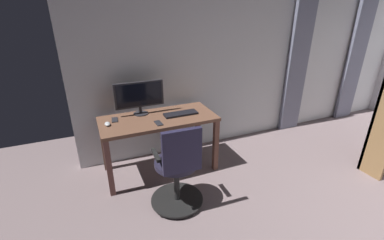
{
  "coord_description": "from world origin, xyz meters",
  "views": [
    {
      "loc": [
        2.6,
        0.0,
        1.97
      ],
      "look_at": [
        1.65,
        -2.23,
        0.9
      ],
      "focal_mm": 24.64,
      "sensor_mm": 36.0,
      "label": 1
    }
  ],
  "objects_px": {
    "cell_phone_by_monitor": "(158,123)",
    "computer_monitor": "(139,96)",
    "cell_phone_face_up": "(115,120)",
    "computer_keyboard": "(181,114)",
    "office_chair": "(178,171)",
    "computer_mouse": "(107,124)",
    "desk": "(159,125)"
  },
  "relations": [
    {
      "from": "cell_phone_face_up",
      "to": "cell_phone_by_monitor",
      "type": "xyz_separation_m",
      "value": [
        -0.45,
        0.29,
        0.0
      ]
    },
    {
      "from": "computer_monitor",
      "to": "office_chair",
      "type": "bearing_deg",
      "value": 98.24
    },
    {
      "from": "desk",
      "to": "computer_mouse",
      "type": "bearing_deg",
      "value": -0.41
    },
    {
      "from": "cell_phone_by_monitor",
      "to": "cell_phone_face_up",
      "type": "bearing_deg",
      "value": -36.16
    },
    {
      "from": "desk",
      "to": "cell_phone_face_up",
      "type": "bearing_deg",
      "value": -13.79
    },
    {
      "from": "desk",
      "to": "computer_mouse",
      "type": "distance_m",
      "value": 0.6
    },
    {
      "from": "office_chair",
      "to": "computer_keyboard",
      "type": "distance_m",
      "value": 0.84
    },
    {
      "from": "computer_keyboard",
      "to": "computer_mouse",
      "type": "xyz_separation_m",
      "value": [
        0.87,
        -0.03,
        0.01
      ]
    },
    {
      "from": "computer_keyboard",
      "to": "desk",
      "type": "bearing_deg",
      "value": -4.62
    },
    {
      "from": "computer_keyboard",
      "to": "cell_phone_by_monitor",
      "type": "distance_m",
      "value": 0.36
    },
    {
      "from": "desk",
      "to": "computer_monitor",
      "type": "distance_m",
      "value": 0.42
    },
    {
      "from": "desk",
      "to": "cell_phone_by_monitor",
      "type": "distance_m",
      "value": 0.21
    },
    {
      "from": "desk",
      "to": "cell_phone_by_monitor",
      "type": "height_order",
      "value": "cell_phone_by_monitor"
    },
    {
      "from": "computer_mouse",
      "to": "cell_phone_face_up",
      "type": "height_order",
      "value": "computer_mouse"
    },
    {
      "from": "computer_mouse",
      "to": "cell_phone_by_monitor",
      "type": "relative_size",
      "value": 0.69
    },
    {
      "from": "office_chair",
      "to": "computer_keyboard",
      "type": "relative_size",
      "value": 2.33
    },
    {
      "from": "cell_phone_by_monitor",
      "to": "computer_monitor",
      "type": "bearing_deg",
      "value": -75.01
    },
    {
      "from": "cell_phone_face_up",
      "to": "computer_keyboard",
      "type": "bearing_deg",
      "value": 176.14
    },
    {
      "from": "computer_monitor",
      "to": "cell_phone_face_up",
      "type": "distance_m",
      "value": 0.41
    },
    {
      "from": "office_chair",
      "to": "cell_phone_face_up",
      "type": "xyz_separation_m",
      "value": [
        0.46,
        -0.86,
        0.29
      ]
    },
    {
      "from": "desk",
      "to": "computer_monitor",
      "type": "relative_size",
      "value": 2.32
    },
    {
      "from": "computer_monitor",
      "to": "cell_phone_by_monitor",
      "type": "relative_size",
      "value": 4.12
    },
    {
      "from": "computer_monitor",
      "to": "cell_phone_by_monitor",
      "type": "xyz_separation_m",
      "value": [
        -0.12,
        0.37,
        -0.23
      ]
    },
    {
      "from": "desk",
      "to": "cell_phone_face_up",
      "type": "height_order",
      "value": "cell_phone_face_up"
    },
    {
      "from": "computer_mouse",
      "to": "cell_phone_face_up",
      "type": "distance_m",
      "value": 0.15
    },
    {
      "from": "office_chair",
      "to": "computer_monitor",
      "type": "relative_size",
      "value": 1.62
    },
    {
      "from": "cell_phone_by_monitor",
      "to": "office_chair",
      "type": "bearing_deg",
      "value": 88.83
    },
    {
      "from": "computer_monitor",
      "to": "cell_phone_by_monitor",
      "type": "height_order",
      "value": "computer_monitor"
    },
    {
      "from": "computer_monitor",
      "to": "computer_keyboard",
      "type": "distance_m",
      "value": 0.54
    },
    {
      "from": "desk",
      "to": "cell_phone_face_up",
      "type": "distance_m",
      "value": 0.52
    },
    {
      "from": "office_chair",
      "to": "cell_phone_by_monitor",
      "type": "distance_m",
      "value": 0.64
    },
    {
      "from": "computer_mouse",
      "to": "computer_monitor",
      "type": "bearing_deg",
      "value": -155.61
    }
  ]
}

